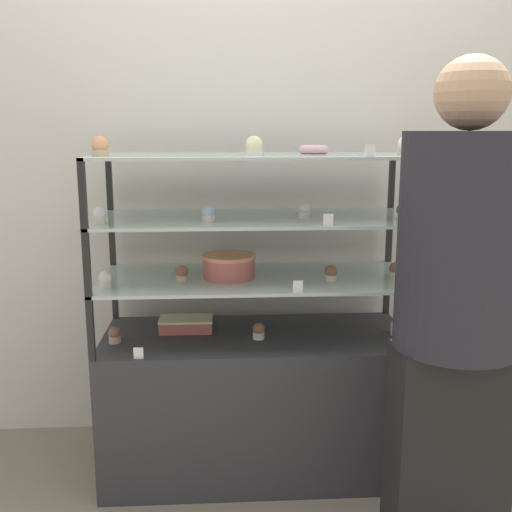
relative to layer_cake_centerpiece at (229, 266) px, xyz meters
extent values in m
plane|color=gray|center=(0.11, 0.01, -0.89)|extent=(20.00, 20.00, 0.00)
cube|color=silver|center=(0.11, 0.42, 0.41)|extent=(8.00, 0.05, 2.60)
cube|color=#333338|center=(0.11, 0.01, -0.59)|extent=(1.26, 0.54, 0.60)
cube|color=black|center=(-0.51, 0.27, -0.17)|extent=(0.02, 0.02, 0.25)
cube|color=black|center=(0.73, 0.27, -0.17)|extent=(0.02, 0.02, 0.25)
cube|color=black|center=(-0.51, -0.25, -0.17)|extent=(0.02, 0.02, 0.25)
cube|color=black|center=(0.73, -0.25, -0.17)|extent=(0.02, 0.02, 0.25)
cube|color=#B2C6C1|center=(0.11, 0.01, -0.05)|extent=(1.26, 0.54, 0.01)
cube|color=black|center=(-0.51, 0.27, 0.07)|extent=(0.02, 0.02, 0.25)
cube|color=black|center=(0.73, 0.27, 0.07)|extent=(0.02, 0.02, 0.25)
cube|color=black|center=(-0.51, -0.25, 0.07)|extent=(0.02, 0.02, 0.25)
cube|color=black|center=(0.73, -0.25, 0.07)|extent=(0.02, 0.02, 0.25)
cube|color=#B2C6C1|center=(0.11, 0.01, 0.19)|extent=(1.26, 0.54, 0.01)
cube|color=black|center=(-0.51, 0.27, 0.32)|extent=(0.02, 0.02, 0.25)
cube|color=black|center=(0.73, 0.27, 0.32)|extent=(0.02, 0.02, 0.25)
cube|color=black|center=(-0.51, -0.25, 0.32)|extent=(0.02, 0.02, 0.25)
cube|color=black|center=(0.73, -0.25, 0.32)|extent=(0.02, 0.02, 0.25)
cube|color=#B2C6C1|center=(0.11, 0.01, 0.44)|extent=(1.26, 0.54, 0.01)
cylinder|color=#C66660|center=(0.00, 0.00, -0.01)|extent=(0.21, 0.21, 0.08)
cylinder|color=#E5996B|center=(0.00, 0.00, 0.04)|extent=(0.22, 0.22, 0.01)
cube|color=#C66660|center=(-0.18, 0.07, -0.27)|extent=(0.22, 0.12, 0.05)
cube|color=#F4EAB2|center=(-0.18, 0.07, -0.24)|extent=(0.22, 0.13, 0.01)
cylinder|color=#CCB28C|center=(-0.46, -0.06, -0.28)|extent=(0.05, 0.05, 0.03)
sphere|color=#8C5B42|center=(-0.46, -0.06, -0.25)|extent=(0.05, 0.05, 0.05)
cylinder|color=white|center=(0.12, -0.05, -0.28)|extent=(0.05, 0.05, 0.03)
sphere|color=#8C5B42|center=(0.12, -0.05, -0.25)|extent=(0.05, 0.05, 0.05)
cylinder|color=white|center=(0.69, -0.04, -0.28)|extent=(0.05, 0.05, 0.03)
sphere|color=white|center=(0.69, -0.04, -0.25)|extent=(0.05, 0.05, 0.05)
cube|color=white|center=(-0.34, -0.24, -0.27)|extent=(0.04, 0.00, 0.04)
cylinder|color=beige|center=(-0.47, -0.13, -0.04)|extent=(0.05, 0.05, 0.02)
sphere|color=white|center=(-0.47, -0.13, -0.01)|extent=(0.05, 0.05, 0.05)
cylinder|color=#CCB28C|center=(-0.19, -0.04, -0.04)|extent=(0.05, 0.05, 0.02)
sphere|color=#8C5B42|center=(-0.19, -0.04, -0.01)|extent=(0.05, 0.05, 0.05)
cylinder|color=beige|center=(0.40, -0.07, -0.04)|extent=(0.05, 0.05, 0.02)
sphere|color=#8C5B42|center=(0.40, -0.07, -0.01)|extent=(0.05, 0.05, 0.05)
cylinder|color=beige|center=(0.67, -0.04, -0.04)|extent=(0.05, 0.05, 0.02)
sphere|color=#8C5B42|center=(0.67, -0.04, -0.01)|extent=(0.05, 0.05, 0.05)
cube|color=white|center=(0.25, -0.24, -0.03)|extent=(0.04, 0.00, 0.04)
cylinder|color=beige|center=(-0.48, -0.13, 0.21)|extent=(0.05, 0.05, 0.02)
sphere|color=white|center=(-0.48, -0.13, 0.24)|extent=(0.05, 0.05, 0.05)
cylinder|color=white|center=(-0.08, -0.10, 0.21)|extent=(0.05, 0.05, 0.02)
sphere|color=silver|center=(-0.08, -0.10, 0.24)|extent=(0.05, 0.05, 0.05)
cylinder|color=white|center=(0.30, -0.04, 0.21)|extent=(0.05, 0.05, 0.02)
sphere|color=white|center=(0.30, -0.04, 0.24)|extent=(0.05, 0.05, 0.05)
cylinder|color=white|center=(0.67, -0.10, 0.21)|extent=(0.05, 0.05, 0.02)
sphere|color=#8C5B42|center=(0.67, -0.10, 0.24)|extent=(0.05, 0.05, 0.05)
cube|color=white|center=(0.36, -0.24, 0.22)|extent=(0.04, 0.00, 0.04)
cylinder|color=#CCB28C|center=(-0.46, -0.13, 0.46)|extent=(0.06, 0.06, 0.02)
sphere|color=#E5996B|center=(-0.46, -0.13, 0.49)|extent=(0.06, 0.06, 0.06)
cylinder|color=white|center=(0.10, -0.12, 0.46)|extent=(0.06, 0.06, 0.02)
sphere|color=#F4EAB2|center=(0.10, -0.12, 0.49)|extent=(0.06, 0.06, 0.06)
cylinder|color=#CCB28C|center=(0.67, -0.09, 0.46)|extent=(0.06, 0.06, 0.02)
sphere|color=white|center=(0.67, -0.09, 0.49)|extent=(0.06, 0.06, 0.06)
cube|color=white|center=(0.50, -0.24, 0.47)|extent=(0.04, 0.00, 0.04)
torus|color=#EFB2BC|center=(0.35, 0.07, 0.46)|extent=(0.12, 0.12, 0.03)
cube|color=black|center=(0.70, -0.62, -0.51)|extent=(0.36, 0.20, 0.76)
cylinder|color=#26262D|center=(0.70, -0.62, 0.20)|extent=(0.38, 0.38, 0.66)
sphere|color=tan|center=(0.70, -0.62, 0.64)|extent=(0.22, 0.22, 0.22)
camera|label=1|loc=(-0.03, -2.36, 0.53)|focal=42.00mm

